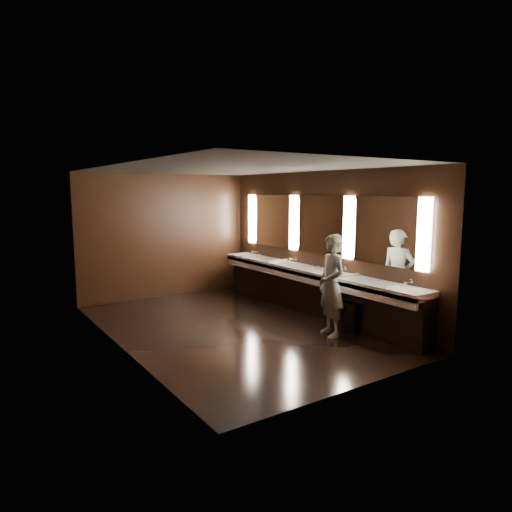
% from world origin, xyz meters
% --- Properties ---
extents(floor, '(6.00, 6.00, 0.00)m').
position_xyz_m(floor, '(0.00, 0.00, 0.00)').
color(floor, black).
rests_on(floor, ground).
extents(ceiling, '(4.00, 6.00, 0.02)m').
position_xyz_m(ceiling, '(0.00, 0.00, 2.80)').
color(ceiling, '#2D2D2B').
rests_on(ceiling, wall_back).
extents(wall_back, '(4.00, 0.02, 2.80)m').
position_xyz_m(wall_back, '(0.00, 3.00, 1.40)').
color(wall_back, black).
rests_on(wall_back, floor).
extents(wall_front, '(4.00, 0.02, 2.80)m').
position_xyz_m(wall_front, '(0.00, -3.00, 1.40)').
color(wall_front, black).
rests_on(wall_front, floor).
extents(wall_left, '(0.02, 6.00, 2.80)m').
position_xyz_m(wall_left, '(-2.00, 0.00, 1.40)').
color(wall_left, black).
rests_on(wall_left, floor).
extents(wall_right, '(0.02, 6.00, 2.80)m').
position_xyz_m(wall_right, '(2.00, 0.00, 1.40)').
color(wall_right, black).
rests_on(wall_right, floor).
extents(sink_counter, '(0.55, 5.40, 1.01)m').
position_xyz_m(sink_counter, '(1.79, 0.00, 0.50)').
color(sink_counter, black).
rests_on(sink_counter, floor).
extents(mirror_band, '(0.06, 5.03, 1.15)m').
position_xyz_m(mirror_band, '(1.98, -0.00, 1.75)').
color(mirror_band, '#FDE8D1').
rests_on(mirror_band, wall_right).
extents(person, '(0.55, 0.70, 1.71)m').
position_xyz_m(person, '(1.13, -1.27, 0.86)').
color(person, '#7F9DBE').
rests_on(person, floor).
extents(trash_bin, '(0.42, 0.42, 0.50)m').
position_xyz_m(trash_bin, '(1.58, -1.30, 0.25)').
color(trash_bin, black).
rests_on(trash_bin, floor).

